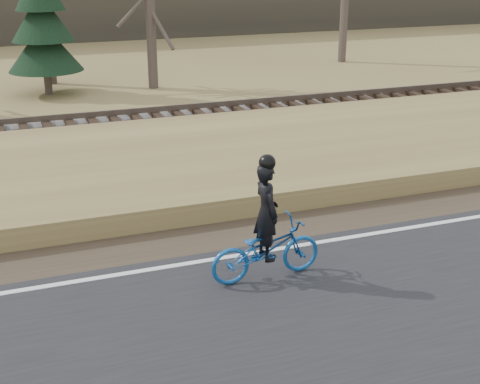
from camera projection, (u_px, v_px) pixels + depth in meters
name	position (u px, v px, depth m)	size (l,w,h in m)	color
embankment	(407.00, 149.00, 16.83)	(120.00, 5.00, 0.44)	olive
ballast	(336.00, 114.00, 20.17)	(120.00, 3.00, 0.45)	slate
railroad	(337.00, 105.00, 20.06)	(120.00, 2.40, 0.29)	black
cyclist	(266.00, 240.00, 10.47)	(1.87, 0.72, 2.06)	#165198
bare_tree_near_left	(150.00, 0.00, 23.86)	(0.36, 0.36, 6.34)	brown
conifer	(42.00, 18.00, 23.00)	(2.60, 2.60, 5.61)	brown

